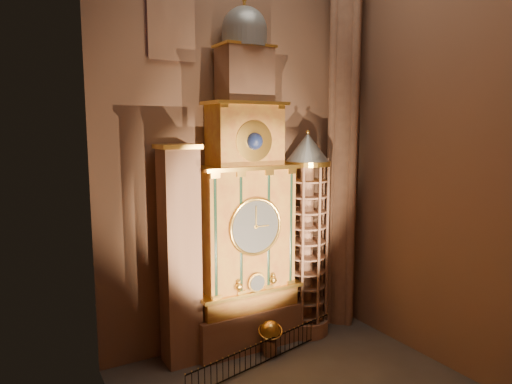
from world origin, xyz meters
TOP-DOWN VIEW (x-y plane):
  - wall_back at (0.00, 6.00)m, footprint 22.00×0.00m
  - wall_left at (-7.00, 0.00)m, footprint 0.00×22.00m
  - wall_right at (7.00, 0.00)m, footprint 0.00×22.00m
  - astronomical_clock at (0.00, 4.96)m, footprint 5.60×2.41m
  - portrait_tower at (-3.40, 4.98)m, footprint 1.80×1.60m
  - stair_turret at (3.50, 4.70)m, footprint 2.50×2.50m
  - gothic_pier at (6.10, 5.00)m, footprint 2.04×2.04m
  - stained_glass_window at (-3.20, 5.92)m, footprint 2.20×0.14m
  - celestial_globe at (0.51, 3.43)m, footprint 1.52×1.49m
  - iron_railing at (-0.07, 2.87)m, footprint 8.73×1.92m

SIDE VIEW (x-z plane):
  - iron_railing at x=-0.07m, z-range 0.05..1.10m
  - celestial_globe at x=0.51m, z-range 0.17..1.89m
  - portrait_tower at x=-3.40m, z-range 0.05..10.25m
  - stair_turret at x=3.50m, z-range -0.13..10.67m
  - astronomical_clock at x=0.00m, z-range -1.67..15.03m
  - wall_back at x=0.00m, z-range 0.00..22.00m
  - wall_left at x=-7.00m, z-range 0.00..22.00m
  - wall_right at x=7.00m, z-range 0.00..22.00m
  - gothic_pier at x=6.10m, z-range 0.00..22.00m
  - stained_glass_window at x=-3.20m, z-range 13.90..19.10m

